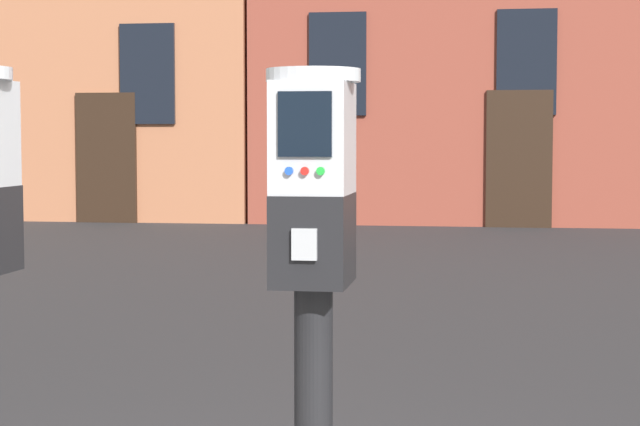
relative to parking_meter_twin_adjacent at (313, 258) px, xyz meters
The scene contains 1 object.
parking_meter_twin_adjacent is the anchor object (origin of this frame).
Camera 1 is at (0.42, -2.68, 1.38)m, focal length 61.76 mm.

